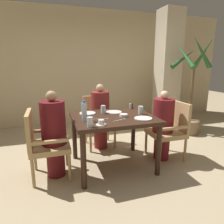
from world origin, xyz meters
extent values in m
plane|color=tan|center=(0.00, 0.00, 0.00)|extent=(16.00, 16.00, 0.00)
cube|color=#C6B289|center=(0.00, 2.51, 1.40)|extent=(8.00, 0.06, 2.80)
cube|color=beige|center=(1.88, 1.62, 1.35)|extent=(0.47, 0.47, 2.70)
cube|color=#331E14|center=(0.00, 0.00, 0.75)|extent=(1.13, 0.97, 0.05)
cylinder|color=#331E14|center=(-0.51, -0.42, 0.36)|extent=(0.07, 0.07, 0.72)
cylinder|color=#331E14|center=(0.51, -0.42, 0.36)|extent=(0.07, 0.07, 0.72)
cylinder|color=#331E14|center=(-0.51, 0.42, 0.36)|extent=(0.07, 0.07, 0.72)
cylinder|color=#331E14|center=(0.51, 0.42, 0.36)|extent=(0.07, 0.07, 0.72)
cube|color=tan|center=(-0.88, 0.00, 0.42)|extent=(0.50, 0.50, 0.07)
cube|color=tan|center=(-1.11, 0.00, 0.69)|extent=(0.05, 0.50, 0.46)
cube|color=tan|center=(-0.88, 0.23, 0.58)|extent=(0.45, 0.04, 0.04)
cube|color=tan|center=(-0.88, -0.23, 0.58)|extent=(0.45, 0.04, 0.04)
cylinder|color=tan|center=(-0.66, 0.22, 0.19)|extent=(0.04, 0.04, 0.39)
cylinder|color=tan|center=(-0.66, -0.22, 0.19)|extent=(0.04, 0.04, 0.39)
cylinder|color=tan|center=(-1.10, 0.22, 0.19)|extent=(0.04, 0.04, 0.39)
cylinder|color=tan|center=(-1.10, -0.22, 0.19)|extent=(0.04, 0.04, 0.39)
cylinder|color=#5B1419|center=(-0.82, 0.00, 0.23)|extent=(0.24, 0.24, 0.46)
cylinder|color=#5B1419|center=(-0.82, 0.00, 0.75)|extent=(0.32, 0.32, 0.57)
sphere|color=tan|center=(-0.82, 0.00, 1.10)|extent=(0.13, 0.13, 0.13)
cube|color=tan|center=(0.00, 0.79, 0.42)|extent=(0.50, 0.50, 0.07)
cube|color=tan|center=(0.00, 1.03, 0.69)|extent=(0.50, 0.05, 0.46)
cube|color=tan|center=(0.23, 0.79, 0.58)|extent=(0.04, 0.45, 0.04)
cube|color=tan|center=(-0.23, 0.79, 0.58)|extent=(0.04, 0.45, 0.04)
cylinder|color=tan|center=(0.22, 0.57, 0.19)|extent=(0.04, 0.04, 0.39)
cylinder|color=tan|center=(-0.22, 0.57, 0.19)|extent=(0.04, 0.04, 0.39)
cylinder|color=tan|center=(0.22, 1.02, 0.19)|extent=(0.04, 0.04, 0.39)
cylinder|color=tan|center=(-0.22, 1.02, 0.19)|extent=(0.04, 0.04, 0.39)
cylinder|color=maroon|center=(0.00, 0.73, 0.23)|extent=(0.24, 0.24, 0.46)
cylinder|color=maroon|center=(0.00, 0.73, 0.74)|extent=(0.32, 0.32, 0.56)
sphere|color=tan|center=(0.00, 0.73, 1.09)|extent=(0.13, 0.13, 0.13)
cube|color=tan|center=(0.88, 0.00, 0.42)|extent=(0.50, 0.50, 0.07)
cube|color=tan|center=(1.11, 0.00, 0.69)|extent=(0.05, 0.50, 0.46)
cube|color=tan|center=(0.88, -0.23, 0.58)|extent=(0.45, 0.04, 0.04)
cube|color=tan|center=(0.88, 0.23, 0.58)|extent=(0.45, 0.04, 0.04)
cylinder|color=tan|center=(0.66, -0.22, 0.19)|extent=(0.04, 0.04, 0.39)
cylinder|color=tan|center=(0.66, 0.22, 0.19)|extent=(0.04, 0.04, 0.39)
cylinder|color=tan|center=(1.10, -0.22, 0.19)|extent=(0.04, 0.04, 0.39)
cylinder|color=tan|center=(1.10, 0.22, 0.19)|extent=(0.04, 0.04, 0.39)
cylinder|color=maroon|center=(0.82, 0.00, 0.23)|extent=(0.24, 0.24, 0.46)
cylinder|color=maroon|center=(0.82, 0.00, 0.72)|extent=(0.32, 0.32, 0.52)
sphere|color=beige|center=(0.82, 0.00, 1.04)|extent=(0.13, 0.13, 0.13)
cylinder|color=#896B4C|center=(2.04, 0.90, 0.15)|extent=(0.44, 0.44, 0.29)
cylinder|color=brown|center=(2.04, 0.90, 0.86)|extent=(0.06, 0.06, 1.14)
cone|color=#285B2D|center=(2.26, 0.92, 1.71)|extent=(0.14, 0.52, 0.63)
cone|color=#285B2D|center=(2.00, 1.21, 1.61)|extent=(0.67, 0.18, 0.45)
cone|color=#285B2D|center=(1.78, 0.88, 1.67)|extent=(0.15, 0.60, 0.55)
cone|color=#285B2D|center=(2.03, 0.69, 1.72)|extent=(0.50, 0.14, 0.64)
cylinder|color=white|center=(0.35, -0.25, 0.78)|extent=(0.24, 0.24, 0.01)
cylinder|color=white|center=(-0.32, 0.26, 0.78)|extent=(0.24, 0.24, 0.01)
cylinder|color=white|center=(0.08, 0.21, 0.78)|extent=(0.24, 0.24, 0.01)
cylinder|color=white|center=(-0.27, -0.36, 0.78)|extent=(0.13, 0.13, 0.01)
cylinder|color=white|center=(-0.27, -0.36, 0.81)|extent=(0.07, 0.07, 0.06)
cylinder|color=white|center=(0.14, -0.07, 0.79)|extent=(0.12, 0.12, 0.04)
cylinder|color=silver|center=(-0.43, -0.12, 0.89)|extent=(0.07, 0.07, 0.24)
cylinder|color=#3359B2|center=(-0.43, -0.12, 1.03)|extent=(0.04, 0.04, 0.03)
cylinder|color=silver|center=(-0.09, 0.21, 0.83)|extent=(0.07, 0.07, 0.12)
cylinder|color=silver|center=(-0.41, -0.40, 0.83)|extent=(0.07, 0.07, 0.12)
cylinder|color=silver|center=(0.42, -0.01, 0.83)|extent=(0.07, 0.07, 0.12)
cylinder|color=white|center=(0.42, 0.39, 0.82)|extent=(0.03, 0.03, 0.09)
cylinder|color=#4C3D2D|center=(0.46, 0.39, 0.81)|extent=(0.03, 0.03, 0.08)
cube|color=silver|center=(-0.22, -0.09, 0.77)|extent=(0.19, 0.03, 0.00)
cube|color=silver|center=(-0.12, -0.11, 0.77)|extent=(0.04, 0.03, 0.00)
cube|color=silver|center=(0.00, -0.23, 0.77)|extent=(0.18, 0.08, 0.00)
cube|color=silver|center=(0.09, -0.20, 0.77)|extent=(0.06, 0.04, 0.00)
camera|label=1|loc=(-0.84, -2.60, 1.49)|focal=32.00mm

